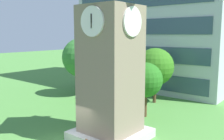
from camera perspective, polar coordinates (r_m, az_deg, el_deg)
name	(u,v)px	position (r m, az deg, el deg)	size (l,w,h in m)	color
office_building	(163,5)	(37.25, 11.51, 14.25)	(19.96, 13.74, 22.40)	#B7BCC6
clock_tower	(111,70)	(16.69, -0.32, 0.05)	(4.50, 4.50, 10.71)	gray
tree_streetside	(145,80)	(21.76, 7.55, -2.28)	(3.01, 3.01, 4.77)	#513823
tree_near_tower	(155,67)	(26.35, 9.75, 0.72)	(3.88, 3.88, 5.74)	#513823
tree_by_building	(82,58)	(29.26, -6.84, 2.82)	(4.57, 4.57, 6.75)	#513823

